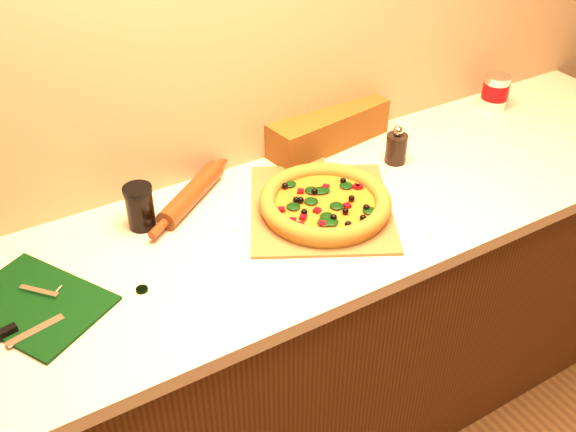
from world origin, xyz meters
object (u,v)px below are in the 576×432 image
object	(u,v)px
rolling_pin	(192,194)
pizza	(325,202)
pepper_grinder	(396,147)
pizza_peel	(320,204)
coffee_canister	(495,92)
dark_jar	(140,207)
cutting_board	(34,305)

from	to	relation	value
rolling_pin	pizza	bearing A→B (deg)	-37.84
pizza	pepper_grinder	world-z (taller)	pepper_grinder
pepper_grinder	pizza	bearing A→B (deg)	-161.21
pizza_peel	coffee_canister	bearing A→B (deg)	40.98
pizza_peel	dark_jar	bearing A→B (deg)	-170.72
coffee_canister	pepper_grinder	bearing A→B (deg)	-167.97
pizza_peel	rolling_pin	size ratio (longest dim) A/B	1.79
pizza_peel	coffee_canister	size ratio (longest dim) A/B	4.96
pepper_grinder	coffee_canister	bearing A→B (deg)	12.03
pepper_grinder	rolling_pin	xyz separation A→B (m)	(-0.63, 0.12, -0.02)
dark_jar	cutting_board	bearing A→B (deg)	-152.76
cutting_board	coffee_canister	size ratio (longest dim) A/B	3.17
coffee_canister	cutting_board	bearing A→B (deg)	-173.14
cutting_board	dark_jar	bearing A→B (deg)	-2.46
rolling_pin	coffee_canister	distance (m)	1.16
rolling_pin	dark_jar	bearing A→B (deg)	-167.82
cutting_board	rolling_pin	size ratio (longest dim) A/B	1.14
coffee_canister	dark_jar	size ratio (longest dim) A/B	1.01
pizza_peel	pizza	bearing A→B (deg)	-74.72
pepper_grinder	cutting_board	bearing A→B (deg)	-175.63
cutting_board	pepper_grinder	size ratio (longest dim) A/B	3.21
pizza	pepper_grinder	distance (m)	0.35
dark_jar	rolling_pin	bearing A→B (deg)	12.18
rolling_pin	coffee_canister	size ratio (longest dim) A/B	2.78
pepper_grinder	rolling_pin	world-z (taller)	pepper_grinder
pepper_grinder	dark_jar	size ratio (longest dim) A/B	1.00
pizza	coffee_canister	bearing A→B (deg)	14.71
rolling_pin	pizza_peel	bearing A→B (deg)	-32.60
pizza_peel	rolling_pin	bearing A→B (deg)	175.78
pizza_peel	cutting_board	size ratio (longest dim) A/B	1.57
pizza_peel	pepper_grinder	bearing A→B (deg)	41.90
pepper_grinder	pizza_peel	bearing A→B (deg)	-166.47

